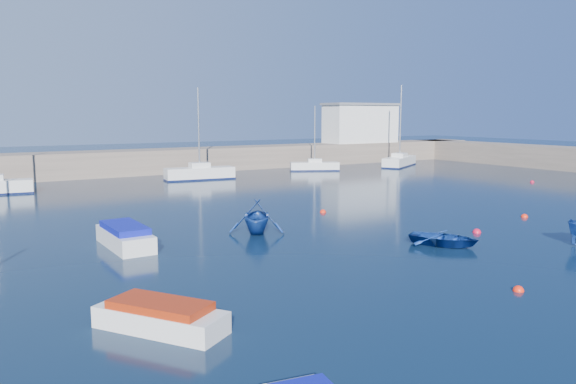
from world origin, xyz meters
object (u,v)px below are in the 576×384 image
motorboat_1 (125,236)px  dinghy_left (257,216)px  sailboat_6 (200,173)px  motorboat_0 (160,317)px  dinghy_center (444,239)px  harbor_office (360,124)px  sailboat_7 (315,166)px  sailboat_8 (399,161)px

motorboat_1 → dinghy_left: dinghy_left is taller
sailboat_6 → dinghy_left: 26.19m
sailboat_6 → motorboat_0: (-16.11, -36.03, -0.24)m
motorboat_1 → dinghy_center: size_ratio=1.39×
motorboat_0 → dinghy_left: dinghy_left is taller
harbor_office → sailboat_7: (-12.09, -6.90, -4.55)m
motorboat_0 → dinghy_center: motorboat_0 is taller
motorboat_0 → dinghy_center: 15.93m
harbor_office → sailboat_7: bearing=-150.3°
sailboat_6 → motorboat_1: sailboat_6 is taller
harbor_office → dinghy_center: (-27.28, -40.88, -4.75)m
sailboat_8 → motorboat_1: sailboat_8 is taller
sailboat_8 → sailboat_7: bearing=54.4°
harbor_office → sailboat_6: 28.32m
motorboat_1 → sailboat_8: bearing=30.2°
motorboat_0 → motorboat_1: 11.43m
dinghy_center → dinghy_left: size_ratio=0.96×
harbor_office → dinghy_left: harbor_office is taller
harbor_office → motorboat_0: (-42.84, -44.29, -4.67)m
harbor_office → sailboat_6: size_ratio=1.11×
motorboat_0 → dinghy_center: size_ratio=1.25×
sailboat_7 → motorboat_0: size_ratio=1.75×
dinghy_center → sailboat_7: bearing=36.5°
dinghy_center → dinghy_left: bearing=102.0°
sailboat_6 → sailboat_8: size_ratio=0.91×
motorboat_1 → dinghy_left: (7.05, -0.44, 0.39)m
motorboat_0 → dinghy_center: (15.56, 3.41, -0.08)m
sailboat_7 → sailboat_8: bearing=-68.1°
sailboat_6 → sailboat_8: sailboat_8 is taller
sailboat_6 → motorboat_0: size_ratio=2.15×
harbor_office → dinghy_left: bearing=-135.3°
sailboat_7 → sailboat_8: (12.13, -0.89, 0.10)m
sailboat_7 → harbor_office: bearing=-34.2°
motorboat_1 → dinghy_center: 15.67m
sailboat_8 → motorboat_0: 56.32m
sailboat_7 → motorboat_0: (-30.75, -37.40, -0.12)m
sailboat_7 → motorboat_1: (-28.75, -26.15, -0.02)m
sailboat_6 → sailboat_7: bearing=-78.3°
harbor_office → dinghy_center: size_ratio=2.99×
sailboat_6 → motorboat_1: bearing=156.7°
sailboat_7 → motorboat_0: sailboat_7 is taller
harbor_office → sailboat_7: size_ratio=1.36×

